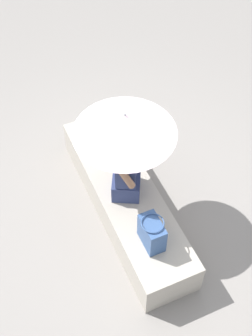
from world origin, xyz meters
name	(u,v)px	position (x,y,z in m)	size (l,w,h in m)	color
ground_plane	(126,211)	(0.00, 0.00, 0.00)	(14.00, 14.00, 0.00)	gray
stone_bench	(126,200)	(0.00, 0.00, 0.21)	(2.29, 0.60, 0.42)	#A8A093
person_seated	(126,166)	(-0.02, 0.00, 0.81)	(0.51, 0.40, 0.90)	navy
parasol	(125,124)	(0.04, -0.01, 1.33)	(0.97, 0.97, 1.05)	#B7B7BC
handbag_black	(100,137)	(0.67, 0.02, 0.56)	(0.29, 0.21, 0.30)	silver
tote_bag_canvas	(152,233)	(-0.68, 0.03, 0.58)	(0.29, 0.22, 0.34)	#335184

